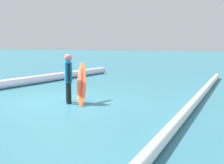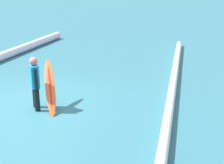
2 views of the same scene
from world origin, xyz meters
TOP-DOWN VIEW (x-y plane):
  - ground_plane at (0.00, 0.00)m, footprint 120.74×120.74m
  - surfer at (0.15, 0.32)m, footprint 0.43×0.37m
  - surfboard at (-0.10, 0.63)m, footprint 1.39×0.93m
  - wave_crest_midground at (1.08, 3.90)m, footprint 19.65×1.68m

SIDE VIEW (x-z plane):
  - ground_plane at x=0.00m, z-range 0.00..0.00m
  - wave_crest_midground at x=1.08m, z-range 0.00..0.23m
  - surfboard at x=-0.10m, z-range -0.01..1.16m
  - surfer at x=0.15m, z-range 0.08..1.51m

